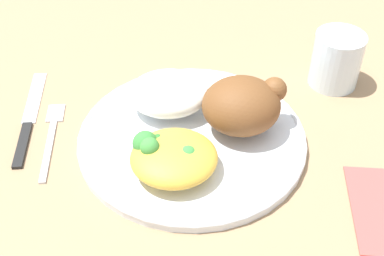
% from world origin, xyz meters
% --- Properties ---
extents(ground_plane, '(2.00, 2.00, 0.00)m').
position_xyz_m(ground_plane, '(0.00, 0.00, 0.00)').
color(ground_plane, '#9A7A57').
extents(plate, '(0.28, 0.28, 0.01)m').
position_xyz_m(plate, '(0.00, 0.00, 0.01)').
color(plate, white).
rests_on(plate, ground_plane).
extents(roasted_chicken, '(0.10, 0.09, 0.07)m').
position_xyz_m(roasted_chicken, '(0.06, 0.01, 0.05)').
color(roasted_chicken, brown).
rests_on(roasted_chicken, plate).
extents(rice_pile, '(0.10, 0.09, 0.04)m').
position_xyz_m(rice_pile, '(-0.03, 0.05, 0.04)').
color(rice_pile, white).
rests_on(rice_pile, plate).
extents(mac_cheese_with_broccoli, '(0.10, 0.09, 0.04)m').
position_xyz_m(mac_cheese_with_broccoli, '(-0.03, -0.06, 0.03)').
color(mac_cheese_with_broccoli, gold).
rests_on(mac_cheese_with_broccoli, plate).
extents(fork, '(0.02, 0.14, 0.01)m').
position_xyz_m(fork, '(-0.18, 0.02, 0.00)').
color(fork, silver).
rests_on(fork, ground_plane).
extents(knife, '(0.02, 0.19, 0.01)m').
position_xyz_m(knife, '(-0.21, 0.04, 0.00)').
color(knife, black).
rests_on(knife, ground_plane).
extents(water_glass, '(0.07, 0.07, 0.08)m').
position_xyz_m(water_glass, '(0.20, 0.12, 0.04)').
color(water_glass, silver).
rests_on(water_glass, ground_plane).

